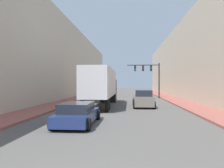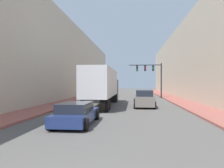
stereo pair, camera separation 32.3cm
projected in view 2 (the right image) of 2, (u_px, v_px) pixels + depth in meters
sidewalk_right at (173, 99)px, 32.63m from camera, size 2.76×80.00×0.15m
sidewalk_left at (81, 98)px, 34.01m from camera, size 2.76×80.00×0.15m
building_right at (204, 60)px, 32.17m from camera, size 6.00×80.00×11.75m
building_left at (54, 60)px, 34.42m from camera, size 6.00×80.00×12.08m
semi_truck at (103, 85)px, 22.99m from camera, size 2.41×12.36×3.81m
sedan_car at (76, 114)px, 12.64m from camera, size 2.10×4.68×1.28m
suv_car at (144, 99)px, 21.89m from camera, size 2.05×4.74×1.71m
traffic_signal_gantry at (152, 73)px, 34.76m from camera, size 5.18×0.35×5.58m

